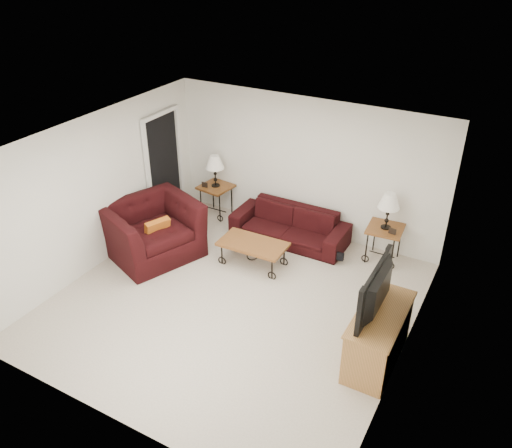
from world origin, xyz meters
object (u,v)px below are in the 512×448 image
at_px(side_table_right, 383,244).
at_px(lamp_right, 388,211).
at_px(coffee_table, 253,254).
at_px(tv_stand, 378,336).
at_px(lamp_left, 215,171).
at_px(sofa, 290,225).
at_px(armchair, 152,230).
at_px(backpack, 340,251).
at_px(television, 383,291).
at_px(side_table_left, 216,200).

distance_m(side_table_right, lamp_right, 0.62).
bearing_deg(side_table_right, coffee_table, -147.42).
height_order(lamp_right, tv_stand, lamp_right).
xyz_separation_m(lamp_right, tv_stand, (0.63, -2.32, -0.55)).
height_order(lamp_left, tv_stand, lamp_left).
xyz_separation_m(sofa, armchair, (-1.83, -1.54, 0.17)).
height_order(sofa, lamp_left, lamp_left).
bearing_deg(coffee_table, side_table_right, 32.58).
xyz_separation_m(side_table_right, lamp_right, (0.00, 0.00, 0.62)).
bearing_deg(coffee_table, armchair, -161.75).
bearing_deg(backpack, lamp_right, 14.81).
xyz_separation_m(sofa, television, (2.26, -2.14, 0.79)).
bearing_deg(lamp_left, armchair, -95.61).
distance_m(side_table_right, coffee_table, 2.19).
height_order(sofa, television, television).
relative_size(side_table_left, backpack, 1.46).
bearing_deg(backpack, tv_stand, -75.77).
height_order(lamp_right, coffee_table, lamp_right).
height_order(side_table_right, tv_stand, tv_stand).
xyz_separation_m(sofa, side_table_left, (-1.66, 0.18, 0.01)).
distance_m(lamp_right, backpack, 1.02).
relative_size(side_table_left, armchair, 0.42).
distance_m(lamp_right, armchair, 3.90).
bearing_deg(backpack, coffee_table, -166.09).
distance_m(lamp_right, coffee_table, 2.30).
bearing_deg(backpack, side_table_right, 14.81).
relative_size(tv_stand, television, 1.12).
xyz_separation_m(coffee_table, backpack, (1.23, 0.78, 0.00)).
xyz_separation_m(armchair, television, (4.08, -0.61, 0.61)).
bearing_deg(backpack, armchair, -173.70).
xyz_separation_m(armchair, backpack, (2.87, 1.32, -0.26)).
distance_m(sofa, lamp_left, 1.78).
xyz_separation_m(sofa, side_table_right, (1.65, 0.18, 0.01)).
distance_m(sofa, backpack, 1.07).
height_order(side_table_right, armchair, armchair).
xyz_separation_m(side_table_right, tv_stand, (0.63, -2.32, 0.07)).
height_order(side_table_right, lamp_right, lamp_right).
distance_m(side_table_right, television, 2.53).
height_order(sofa, coffee_table, sofa).
bearing_deg(television, side_table_right, -165.33).
distance_m(sofa, coffee_table, 1.02).
distance_m(side_table_right, lamp_left, 3.36).
height_order(lamp_right, armchair, lamp_right).
relative_size(lamp_right, backpack, 1.47).
height_order(side_table_left, television, television).
height_order(side_table_right, backpack, side_table_right).
bearing_deg(lamp_right, coffee_table, -147.42).
relative_size(sofa, television, 1.82).
bearing_deg(lamp_left, sofa, -6.19).
distance_m(side_table_left, tv_stand, 4.57).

